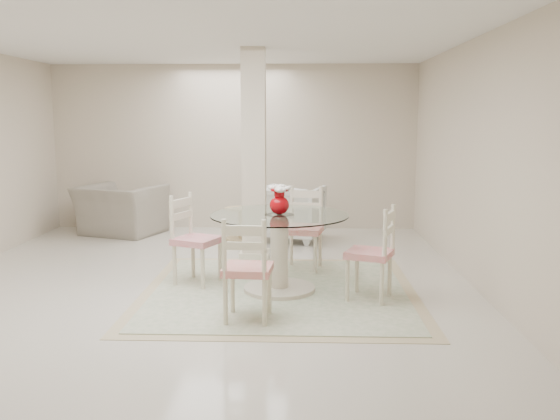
{
  "coord_description": "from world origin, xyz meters",
  "views": [
    {
      "loc": [
        1.09,
        -6.3,
        1.83
      ],
      "look_at": [
        0.88,
        -0.0,
        0.85
      ],
      "focal_mm": 38.0,
      "sensor_mm": 36.0,
      "label": 1
    }
  ],
  "objects_px": {
    "dining_chair_north": "(304,222)",
    "armchair_white": "(291,213)",
    "dining_chair_east": "(376,246)",
    "recliner_taupe": "(121,210)",
    "dining_table": "(279,253)",
    "column": "(254,156)",
    "red_vase": "(279,200)",
    "side_table": "(240,225)",
    "dining_chair_west": "(192,232)",
    "dining_chair_south": "(246,262)"
  },
  "relations": [
    {
      "from": "dining_chair_east",
      "to": "recliner_taupe",
      "type": "distance_m",
      "value": 4.94
    },
    {
      "from": "dining_chair_north",
      "to": "dining_chair_west",
      "type": "relative_size",
      "value": 1.0
    },
    {
      "from": "column",
      "to": "dining_chair_east",
      "type": "bearing_deg",
      "value": -52.73
    },
    {
      "from": "dining_chair_north",
      "to": "side_table",
      "type": "distance_m",
      "value": 1.98
    },
    {
      "from": "dining_table",
      "to": "armchair_white",
      "type": "bearing_deg",
      "value": 88.18
    },
    {
      "from": "dining_chair_east",
      "to": "recliner_taupe",
      "type": "relative_size",
      "value": 0.89
    },
    {
      "from": "dining_chair_north",
      "to": "recliner_taupe",
      "type": "relative_size",
      "value": 0.93
    },
    {
      "from": "dining_chair_south",
      "to": "armchair_white",
      "type": "relative_size",
      "value": 1.17
    },
    {
      "from": "column",
      "to": "dining_chair_west",
      "type": "relative_size",
      "value": 2.45
    },
    {
      "from": "red_vase",
      "to": "dining_chair_south",
      "type": "xyz_separation_m",
      "value": [
        -0.26,
        -0.98,
        -0.43
      ]
    },
    {
      "from": "armchair_white",
      "to": "side_table",
      "type": "xyz_separation_m",
      "value": [
        -0.77,
        -0.06,
        -0.19
      ]
    },
    {
      "from": "dining_table",
      "to": "dining_chair_north",
      "type": "relative_size",
      "value": 1.31
    },
    {
      "from": "dining_chair_east",
      "to": "dining_chair_west",
      "type": "xyz_separation_m",
      "value": [
        -1.96,
        0.56,
        0.02
      ]
    },
    {
      "from": "column",
      "to": "dining_chair_north",
      "type": "xyz_separation_m",
      "value": [
        0.65,
        -0.52,
        -0.77
      ]
    },
    {
      "from": "column",
      "to": "dining_chair_south",
      "type": "relative_size",
      "value": 2.53
    },
    {
      "from": "dining_chair_north",
      "to": "armchair_white",
      "type": "xyz_separation_m",
      "value": [
        -0.18,
        1.76,
        -0.17
      ]
    },
    {
      "from": "dining_chair_east",
      "to": "armchair_white",
      "type": "distance_m",
      "value": 3.16
    },
    {
      "from": "column",
      "to": "red_vase",
      "type": "relative_size",
      "value": 8.62
    },
    {
      "from": "dining_table",
      "to": "red_vase",
      "type": "bearing_deg",
      "value": -18.43
    },
    {
      "from": "dining_chair_east",
      "to": "side_table",
      "type": "height_order",
      "value": "dining_chair_east"
    },
    {
      "from": "dining_chair_south",
      "to": "dining_chair_east",
      "type": "bearing_deg",
      "value": -146.39
    },
    {
      "from": "dining_table",
      "to": "armchair_white",
      "type": "distance_m",
      "value": 2.75
    },
    {
      "from": "armchair_white",
      "to": "recliner_taupe",
      "type": "bearing_deg",
      "value": 8.79
    },
    {
      "from": "column",
      "to": "dining_chair_west",
      "type": "xyz_separation_m",
      "value": [
        -0.6,
        -1.22,
        -0.77
      ]
    },
    {
      "from": "dining_chair_south",
      "to": "side_table",
      "type": "xyz_separation_m",
      "value": [
        -0.42,
        3.67,
        -0.33
      ]
    },
    {
      "from": "dining_table",
      "to": "recliner_taupe",
      "type": "bearing_deg",
      "value": 130.36
    },
    {
      "from": "dining_table",
      "to": "dining_chair_east",
      "type": "height_order",
      "value": "dining_chair_east"
    },
    {
      "from": "dining_table",
      "to": "dining_chair_south",
      "type": "xyz_separation_m",
      "value": [
        -0.26,
        -0.98,
        0.14
      ]
    },
    {
      "from": "column",
      "to": "red_vase",
      "type": "bearing_deg",
      "value": -75.88
    },
    {
      "from": "dining_table",
      "to": "dining_chair_west",
      "type": "bearing_deg",
      "value": 163.91
    },
    {
      "from": "dining_table",
      "to": "dining_chair_west",
      "type": "distance_m",
      "value": 1.03
    },
    {
      "from": "dining_chair_west",
      "to": "armchair_white",
      "type": "relative_size",
      "value": 1.21
    },
    {
      "from": "side_table",
      "to": "dining_chair_north",
      "type": "bearing_deg",
      "value": -60.87
    },
    {
      "from": "side_table",
      "to": "column",
      "type": "bearing_deg",
      "value": -75.63
    },
    {
      "from": "red_vase",
      "to": "armchair_white",
      "type": "distance_m",
      "value": 2.81
    },
    {
      "from": "column",
      "to": "side_table",
      "type": "height_order",
      "value": "column"
    },
    {
      "from": "armchair_white",
      "to": "side_table",
      "type": "height_order",
      "value": "armchair_white"
    },
    {
      "from": "column",
      "to": "dining_table",
      "type": "relative_size",
      "value": 1.87
    },
    {
      "from": "dining_chair_north",
      "to": "dining_chair_east",
      "type": "bearing_deg",
      "value": -49.78
    },
    {
      "from": "column",
      "to": "dining_chair_east",
      "type": "xyz_separation_m",
      "value": [
        1.36,
        -1.78,
        -0.79
      ]
    },
    {
      "from": "side_table",
      "to": "dining_chair_west",
      "type": "bearing_deg",
      "value": -97.11
    },
    {
      "from": "dining_chair_north",
      "to": "dining_chair_south",
      "type": "bearing_deg",
      "value": -94.13
    },
    {
      "from": "dining_table",
      "to": "recliner_taupe",
      "type": "xyz_separation_m",
      "value": [
        -2.63,
        3.09,
        -0.04
      ]
    },
    {
      "from": "red_vase",
      "to": "dining_chair_east",
      "type": "height_order",
      "value": "red_vase"
    },
    {
      "from": "dining_table",
      "to": "side_table",
      "type": "bearing_deg",
      "value": 104.21
    },
    {
      "from": "armchair_white",
      "to": "column",
      "type": "bearing_deg",
      "value": 85.52
    },
    {
      "from": "dining_chair_west",
      "to": "recliner_taupe",
      "type": "xyz_separation_m",
      "value": [
        -1.65,
        2.81,
        -0.19
      ]
    },
    {
      "from": "recliner_taupe",
      "to": "side_table",
      "type": "xyz_separation_m",
      "value": [
        1.95,
        -0.4,
        -0.16
      ]
    },
    {
      "from": "red_vase",
      "to": "armchair_white",
      "type": "bearing_deg",
      "value": 88.2
    },
    {
      "from": "column",
      "to": "dining_chair_south",
      "type": "bearing_deg",
      "value": -87.29
    }
  ]
}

